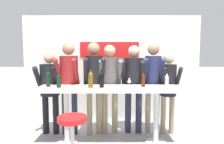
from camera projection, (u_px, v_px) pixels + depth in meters
ground_plane at (112, 143)px, 3.53m from camera, size 40.00×40.00×0.00m
back_wall at (112, 68)px, 4.74m from camera, size 4.13×0.12×2.46m
tasting_table at (112, 96)px, 3.45m from camera, size 2.53×0.55×1.02m
bar_stool at (73, 132)px, 2.90m from camera, size 0.44×0.44×0.68m
person_far_left at (50, 84)px, 3.89m from camera, size 0.44×0.52×1.61m
person_left at (70, 78)px, 3.83m from camera, size 0.41×0.54×1.79m
person_center_left at (95, 77)px, 3.84m from camera, size 0.44×0.57×1.80m
person_center at (110, 79)px, 3.90m from camera, size 0.47×0.58×1.75m
person_center_right at (134, 80)px, 3.92m from camera, size 0.52×0.62×1.75m
person_right at (154, 77)px, 3.90m from camera, size 0.43×0.56×1.79m
person_far_right at (169, 84)px, 3.87m from camera, size 0.37×0.49×1.60m
wine_bottle_0 at (91, 79)px, 3.36m from camera, size 0.08×0.08×0.31m
wine_bottle_1 at (59, 80)px, 3.37m from camera, size 0.07×0.07×0.26m
wine_bottle_2 at (167, 81)px, 3.35m from camera, size 0.07×0.07×0.25m
wine_bottle_3 at (144, 80)px, 3.43m from camera, size 0.06×0.06×0.27m
wine_bottle_4 at (102, 79)px, 3.37m from camera, size 0.07×0.07×0.31m
wine_bottle_5 at (49, 78)px, 3.46m from camera, size 0.07×0.07×0.31m
wine_glass_0 at (130, 80)px, 3.37m from camera, size 0.07×0.07×0.18m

